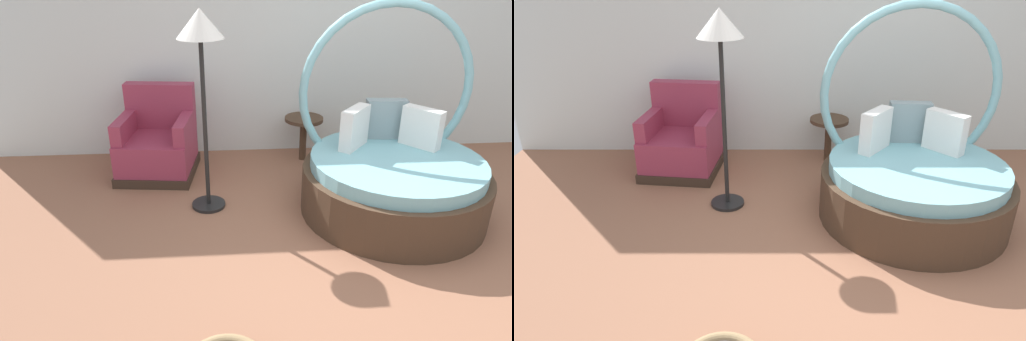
% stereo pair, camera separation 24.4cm
% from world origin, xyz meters
% --- Properties ---
extents(ground_plane, '(8.00, 8.00, 0.02)m').
position_xyz_m(ground_plane, '(0.00, 0.00, -0.01)').
color(ground_plane, '#936047').
extents(back_wall, '(8.00, 0.12, 2.66)m').
position_xyz_m(back_wall, '(0.00, 2.55, 1.33)').
color(back_wall, silver).
rests_on(back_wall, ground_plane).
extents(round_daybed, '(1.68, 1.68, 1.87)m').
position_xyz_m(round_daybed, '(0.40, 0.94, 0.38)').
color(round_daybed, '#473323').
rests_on(round_daybed, ground_plane).
extents(red_armchair, '(0.89, 0.89, 0.94)m').
position_xyz_m(red_armchair, '(-1.87, 1.93, 0.33)').
color(red_armchair, '#38281E').
rests_on(red_armchair, ground_plane).
extents(side_table, '(0.44, 0.44, 0.52)m').
position_xyz_m(side_table, '(-0.22, 2.16, 0.43)').
color(side_table, '#473323').
rests_on(side_table, ground_plane).
extents(floor_lamp, '(0.40, 0.40, 1.82)m').
position_xyz_m(floor_lamp, '(-1.31, 1.11, 1.53)').
color(floor_lamp, black).
rests_on(floor_lamp, ground_plane).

